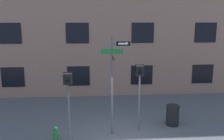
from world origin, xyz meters
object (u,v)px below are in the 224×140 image
at_px(street_sign_pole, 113,77).
at_px(pedestrian_signal_right, 140,80).
at_px(fire_hydrant, 56,134).
at_px(trash_bin, 173,115).
at_px(pedestrian_signal_left, 68,88).

bearing_deg(street_sign_pole, pedestrian_signal_right, 12.49).
relative_size(fire_hydrant, trash_bin, 0.63).
distance_m(pedestrian_signal_left, fire_hydrant, 2.02).
xyz_separation_m(fire_hydrant, trash_bin, (5.16, 1.13, 0.19)).
distance_m(pedestrian_signal_right, trash_bin, 2.51).
bearing_deg(street_sign_pole, pedestrian_signal_left, -162.99).
height_order(pedestrian_signal_left, fire_hydrant, pedestrian_signal_left).
height_order(fire_hydrant, trash_bin, trash_bin).
relative_size(pedestrian_signal_left, fire_hydrant, 4.74).
bearing_deg(pedestrian_signal_right, fire_hydrant, -168.97).
bearing_deg(trash_bin, street_sign_pole, -165.95).
height_order(pedestrian_signal_right, trash_bin, pedestrian_signal_right).
distance_m(street_sign_pole, fire_hydrant, 3.26).
bearing_deg(pedestrian_signal_left, pedestrian_signal_right, 15.28).
height_order(street_sign_pole, fire_hydrant, street_sign_pole).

